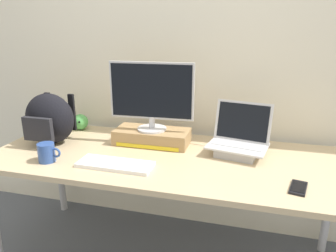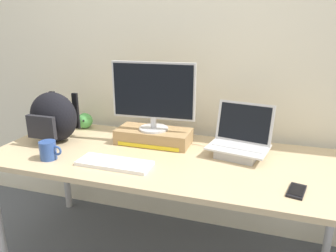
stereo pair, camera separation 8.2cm
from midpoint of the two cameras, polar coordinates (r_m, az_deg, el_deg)
back_wall at (r=2.18m, az=5.28°, el=14.19°), size 7.00×0.10×2.60m
desk at (r=1.86m, az=1.28°, el=-7.03°), size 2.05×0.81×0.71m
toner_box_yellow at (r=2.01m, az=-1.39°, el=-1.85°), size 0.46×0.22×0.09m
desktop_monitor at (r=1.94m, az=-1.46°, el=5.54°), size 0.52×0.18×0.42m
open_laptop at (r=1.87m, az=13.81°, el=-3.44°), size 0.37×0.30×0.29m
external_keyboard at (r=1.73m, az=-8.17°, el=-6.57°), size 0.41×0.16×0.02m
messenger_backpack at (r=2.13m, az=-18.73°, el=1.49°), size 0.32×0.27×0.32m
coffee_mug at (r=1.88m, az=-19.38°, el=-4.12°), size 0.13×0.09×0.10m
cell_phone at (r=1.59m, az=23.35°, el=-10.58°), size 0.10×0.15×0.01m
plush_toy at (r=2.36m, az=-13.65°, el=0.92°), size 0.11×0.11×0.11m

